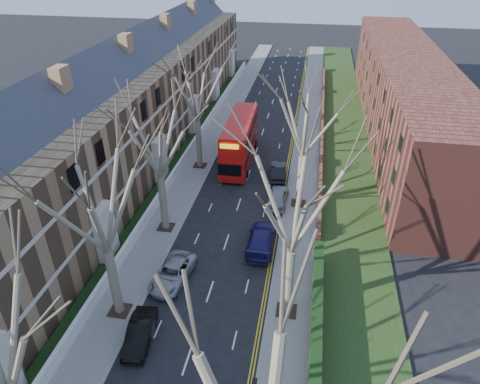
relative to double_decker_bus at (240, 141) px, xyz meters
The scene contains 18 objects.
pavement_left 10.09m from the double_decker_bus, 116.96° to the left, with size 3.00×102.00×0.12m, color slate.
pavement_right 11.79m from the double_decker_bus, 49.17° to the left, with size 3.00×102.00×0.12m, color slate.
terrace_left 12.50m from the double_decker_bus, behind, with size 9.70×78.00×13.60m.
flats_right 23.03m from the double_decker_bus, 33.82° to the left, with size 13.97×54.00×10.00m.
wall_hedge_right 29.76m from the double_decker_bus, 71.87° to the right, with size 0.70×24.00×1.80m.
front_wall_left 6.41m from the double_decker_bus, behind, with size 0.30×78.00×1.00m.
grass_verge_right 15.06m from the double_decker_bus, 35.95° to the left, with size 6.00×102.00×0.06m.
tree_left_mid 25.62m from the double_decker_bus, 99.70° to the right, with size 10.50×10.50×14.71m.
tree_left_far 16.33m from the double_decker_bus, 106.22° to the right, with size 10.15×10.15×14.22m.
tree_left_dist 8.54m from the double_decker_bus, 151.42° to the right, with size 10.50×10.50×14.71m.
tree_right_mid 24.47m from the double_decker_bus, 71.95° to the right, with size 10.50×10.50×14.71m.
tree_right_far 12.93m from the double_decker_bus, 48.71° to the right, with size 10.15×10.15×14.22m.
double_decker_bus is the anchor object (origin of this frame).
car_left_mid 26.43m from the double_decker_bus, 93.92° to the right, with size 1.45×4.17×1.37m, color black.
car_left_far 20.66m from the double_decker_bus, 94.05° to the right, with size 2.28×4.94×1.37m, color #9A9A9F.
car_right_near 16.10m from the double_decker_bus, 73.39° to the right, with size 2.24×5.52×1.60m, color navy.
car_right_mid 10.09m from the double_decker_bus, 58.14° to the right, with size 1.82×4.53×1.54m, color gray.
car_right_far 6.01m from the double_decker_bus, 34.21° to the right, with size 1.56×4.48×1.48m, color black.
Camera 1 is at (6.21, -13.32, 22.56)m, focal length 32.00 mm.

